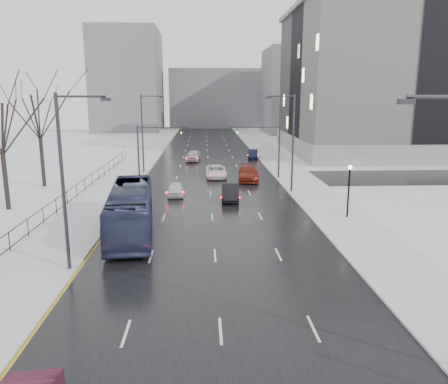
{
  "coord_description": "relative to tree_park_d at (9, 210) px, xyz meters",
  "views": [
    {
      "loc": [
        -0.63,
        -3.85,
        9.82
      ],
      "look_at": [
        0.9,
        29.32,
        2.5
      ],
      "focal_mm": 35.0,
      "sensor_mm": 36.0,
      "label": 1
    }
  ],
  "objects": [
    {
      "name": "bldg_far_right",
      "position": [
        45.8,
        81.0,
        11.0
      ],
      "size": [
        24.0,
        20.0,
        22.0
      ],
      "primitive_type": "cube",
      "color": "slate",
      "rests_on": "ground"
    },
    {
      "name": "tree_park_e",
      "position": [
        -0.4,
        10.0,
        0.0
      ],
      "size": [
        9.45,
        9.45,
        13.5
      ],
      "primitive_type": null,
      "color": "black",
      "rests_on": "ground"
    },
    {
      "name": "sidewalk_right",
      "position": [
        28.3,
        26.0,
        0.08
      ],
      "size": [
        5.0,
        150.0,
        0.16
      ],
      "primitive_type": "cube",
      "color": "silver",
      "rests_on": "ground"
    },
    {
      "name": "streetlight_l_far",
      "position": [
        9.63,
        18.0,
        5.62
      ],
      "size": [
        2.95,
        0.25,
        10.0
      ],
      "color": "#2D2D33",
      "rests_on": "ground"
    },
    {
      "name": "civic_building",
      "position": [
        52.8,
        38.0,
        11.21
      ],
      "size": [
        41.0,
        31.0,
        24.8
      ],
      "color": "gray",
      "rests_on": "ground"
    },
    {
      "name": "sedan_right_far",
      "position": [
        22.39,
        12.76,
        0.88
      ],
      "size": [
        2.8,
        5.96,
        1.68
      ],
      "primitive_type": "imported",
      "rotation": [
        0.0,
        0.0,
        -0.08
      ],
      "color": "maroon",
      "rests_on": "road"
    },
    {
      "name": "sedan_center_near",
      "position": [
        14.3,
        5.03,
        0.71
      ],
      "size": [
        1.68,
        3.97,
        1.34
      ],
      "primitive_type": "imported",
      "rotation": [
        0.0,
        0.0,
        0.03
      ],
      "color": "silver",
      "rests_on": "road"
    },
    {
      "name": "sedan_right_cross",
      "position": [
        18.64,
        14.8,
        0.78
      ],
      "size": [
        2.49,
        5.35,
        1.48
      ],
      "primitive_type": "imported",
      "rotation": [
        0.0,
        0.0,
        0.01
      ],
      "color": "white",
      "rests_on": "road"
    },
    {
      "name": "sedan_center_far",
      "position": [
        15.55,
        28.91,
        0.88
      ],
      "size": [
        2.41,
        5.09,
        1.68
      ],
      "primitive_type": "imported",
      "rotation": [
        0.0,
        0.0,
        -0.09
      ],
      "color": "#B8B6BB",
      "rests_on": "road"
    },
    {
      "name": "streetlight_r_mid",
      "position": [
        25.97,
        6.0,
        5.62
      ],
      "size": [
        2.95,
        0.25,
        10.0
      ],
      "color": "#2D2D33",
      "rests_on": "ground"
    },
    {
      "name": "no_uturn_sign",
      "position": [
        27.0,
        10.0,
        2.3
      ],
      "size": [
        0.6,
        0.06,
        2.7
      ],
      "color": "#2D2D33",
      "rests_on": "sidewalk_right"
    },
    {
      "name": "mast_signal_right",
      "position": [
        25.13,
        14.0,
        4.11
      ],
      "size": [
        6.1,
        0.33,
        6.5
      ],
      "color": "#2D2D33",
      "rests_on": "ground"
    },
    {
      "name": "road",
      "position": [
        17.8,
        26.0,
        0.02
      ],
      "size": [
        16.0,
        150.0,
        0.04
      ],
      "primitive_type": "cube",
      "color": "black",
      "rests_on": "ground"
    },
    {
      "name": "mast_signal_left",
      "position": [
        10.47,
        14.0,
        4.11
      ],
      "size": [
        6.1,
        0.33,
        6.5
      ],
      "color": "#2D2D33",
      "rests_on": "ground"
    },
    {
      "name": "sidewalk_left",
      "position": [
        7.3,
        26.0,
        0.08
      ],
      "size": [
        5.0,
        150.0,
        0.16
      ],
      "primitive_type": "cube",
      "color": "silver",
      "rests_on": "ground"
    },
    {
      "name": "sedan_right_distant",
      "position": [
        25.0,
        31.26,
        0.74
      ],
      "size": [
        2.02,
        4.42,
        1.41
      ],
      "primitive_type": "imported",
      "rotation": [
        0.0,
        0.0,
        -0.13
      ],
      "color": "#111635",
      "rests_on": "road"
    },
    {
      "name": "bldg_far_left",
      "position": [
        -4.2,
        91.0,
        14.0
      ],
      "size": [
        18.0,
        22.0,
        28.0
      ],
      "primitive_type": "cube",
      "color": "slate",
      "rests_on": "ground"
    },
    {
      "name": "iron_fence",
      "position": [
        4.8,
        -4.0,
        0.91
      ],
      "size": [
        0.06,
        70.0,
        1.3
      ],
      "color": "black",
      "rests_on": "sidewalk_left"
    },
    {
      "name": "tree_park_d",
      "position": [
        0.0,
        0.0,
        0.0
      ],
      "size": [
        8.75,
        8.75,
        12.5
      ],
      "primitive_type": null,
      "color": "black",
      "rests_on": "ground"
    },
    {
      "name": "bus",
      "position": [
        11.84,
        -7.11,
        1.77
      ],
      "size": [
        4.26,
        12.64,
        3.45
      ],
      "primitive_type": "imported",
      "rotation": [
        0.0,
        0.0,
        0.11
      ],
      "color": "navy",
      "rests_on": "road"
    },
    {
      "name": "lamppost_r_mid",
      "position": [
        28.8,
        -4.0,
        2.94
      ],
      "size": [
        0.36,
        0.36,
        4.28
      ],
      "color": "black",
      "rests_on": "sidewalk_right"
    },
    {
      "name": "park_strip",
      "position": [
        -2.2,
        26.0,
        0.06
      ],
      "size": [
        14.0,
        150.0,
        0.12
      ],
      "primitive_type": "cube",
      "color": "white",
      "rests_on": "ground"
    },
    {
      "name": "bldg_far_center",
      "position": [
        21.8,
        106.0,
        9.0
      ],
      "size": [
        30.0,
        18.0,
        18.0
      ],
      "primitive_type": "cube",
      "color": "slate",
      "rests_on": "ground"
    },
    {
      "name": "cross_road",
      "position": [
        17.8,
        14.0,
        0.02
      ],
      "size": [
        130.0,
        10.0,
        0.04
      ],
      "primitive_type": "cube",
      "color": "black",
      "rests_on": "ground"
    },
    {
      "name": "streetlight_l_near",
      "position": [
        9.63,
        -14.0,
        5.62
      ],
      "size": [
        2.95,
        0.25,
        10.0
      ],
      "color": "#2D2D33",
      "rests_on": "ground"
    },
    {
      "name": "sedan_right_near",
      "position": [
        19.64,
        2.83,
        0.8
      ],
      "size": [
        1.82,
        4.68,
        1.52
      ],
      "primitive_type": "imported",
      "rotation": [
        0.0,
        0.0,
        -0.05
      ],
      "color": "black",
      "rests_on": "road"
    }
  ]
}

